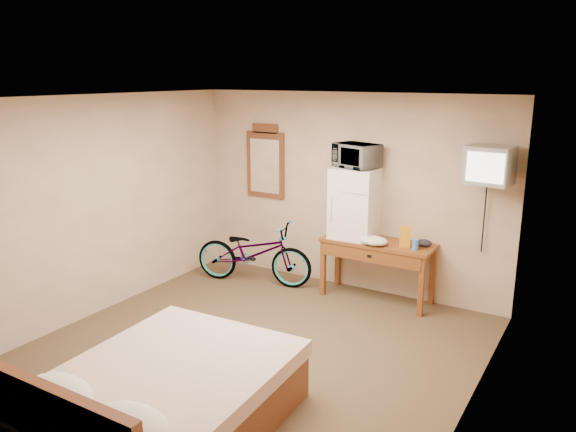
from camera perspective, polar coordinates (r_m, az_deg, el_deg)
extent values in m
plane|color=#4E3D27|center=(5.73, -4.47, -14.04)|extent=(4.60, 4.60, 0.00)
plane|color=silver|center=(5.06, -5.02, 11.79)|extent=(4.60, 4.60, 0.00)
cube|color=beige|center=(7.19, 6.00, 2.43)|extent=(4.20, 0.04, 2.50)
cube|color=beige|center=(3.76, -25.93, -10.16)|extent=(4.20, 0.04, 2.50)
cube|color=beige|center=(6.67, -19.56, 0.74)|extent=(0.04, 4.60, 2.50)
cube|color=beige|center=(4.43, 18.07, -5.76)|extent=(0.04, 4.60, 2.50)
cube|color=beige|center=(7.29, 5.32, -0.06)|extent=(0.08, 0.01, 0.13)
cube|color=brown|center=(6.88, 9.12, -2.69)|extent=(1.36, 0.52, 0.04)
cube|color=brown|center=(7.06, 3.59, -5.30)|extent=(0.06, 0.06, 0.71)
cube|color=brown|center=(6.62, 13.38, -7.04)|extent=(0.06, 0.06, 0.71)
cube|color=brown|center=(7.42, 5.10, -4.35)|extent=(0.06, 0.06, 0.71)
cube|color=brown|center=(7.00, 14.46, -5.92)|extent=(0.06, 0.06, 0.71)
cube|color=brown|center=(6.71, 8.34, -4.01)|extent=(1.24, 0.04, 0.16)
cube|color=black|center=(6.69, 8.28, -4.05)|extent=(0.05, 0.02, 0.03)
cube|color=white|center=(6.91, 6.83, 1.35)|extent=(0.55, 0.53, 0.87)
cube|color=#9C9C97|center=(6.65, 5.97, 2.39)|extent=(0.53, 0.01, 0.00)
cylinder|color=#9C9C97|center=(6.78, 4.46, 0.70)|extent=(0.02, 0.02, 0.31)
imported|color=white|center=(6.81, 6.98, 6.10)|extent=(0.61, 0.51, 0.29)
cube|color=orange|center=(6.66, 11.81, -2.09)|extent=(0.14, 0.11, 0.25)
cylinder|color=#3B7CCB|center=(6.60, 12.80, -2.87)|extent=(0.07, 0.07, 0.12)
ellipsoid|color=silver|center=(6.70, 8.72, -2.50)|extent=(0.33, 0.26, 0.10)
ellipsoid|color=black|center=(6.94, 4.98, -1.88)|extent=(0.23, 0.17, 0.09)
ellipsoid|color=black|center=(6.76, 13.66, -2.67)|extent=(0.18, 0.15, 0.08)
cube|color=black|center=(6.57, 20.17, 4.37)|extent=(0.14, 0.02, 0.14)
cylinder|color=black|center=(6.52, 20.10, 4.31)|extent=(0.05, 0.30, 0.05)
cube|color=#9C9C97|center=(6.30, 19.77, 4.90)|extent=(0.50, 0.43, 0.40)
cube|color=white|center=(6.10, 19.39, 4.66)|extent=(0.38, 0.05, 0.31)
cube|color=black|center=(6.49, 20.13, 5.12)|extent=(0.29, 0.04, 0.25)
cube|color=brown|center=(7.71, -2.30, 5.23)|extent=(0.59, 0.04, 0.89)
cube|color=brown|center=(7.65, -2.34, 8.87)|extent=(0.39, 0.04, 0.13)
cube|color=white|center=(7.70, -2.38, 5.08)|extent=(0.46, 0.01, 0.73)
imported|color=black|center=(7.44, -3.51, -3.73)|extent=(1.68, 0.91, 0.84)
cube|color=brown|center=(4.68, -12.40, -18.62)|extent=(1.58, 2.05, 0.40)
cube|color=beige|center=(4.55, -12.57, -15.97)|extent=(1.62, 2.10, 0.14)
ellipsoid|color=silver|center=(4.35, -22.28, -16.24)|extent=(0.57, 0.35, 0.20)
ellipsoid|color=silver|center=(3.88, -15.67, -19.65)|extent=(0.57, 0.35, 0.20)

